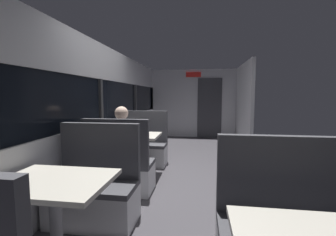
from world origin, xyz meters
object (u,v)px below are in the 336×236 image
object	(u,v)px
bench_mid_window_facing_end	(120,170)
dining_table_mid_window	(134,140)
bench_near_window_facing_entry	(95,193)
bench_mid_window_facing_entry	(144,148)
seated_passenger	(121,155)
dining_table_near_window	(55,191)

from	to	relation	value
bench_mid_window_facing_end	dining_table_mid_window	bearing A→B (deg)	90.00
bench_near_window_facing_entry	bench_mid_window_facing_end	world-z (taller)	same
dining_table_mid_window	bench_mid_window_facing_end	distance (m)	0.77
bench_near_window_facing_entry	bench_mid_window_facing_end	bearing A→B (deg)	90.00
bench_mid_window_facing_entry	seated_passenger	distance (m)	1.34
dining_table_near_window	bench_mid_window_facing_entry	distance (m)	2.93
dining_table_near_window	dining_table_mid_window	world-z (taller)	same
dining_table_near_window	bench_near_window_facing_entry	distance (m)	0.77
dining_table_mid_window	bench_mid_window_facing_entry	bearing A→B (deg)	90.00
bench_mid_window_facing_end	seated_passenger	size ratio (longest dim) A/B	0.87
dining_table_near_window	dining_table_mid_window	distance (m)	2.22
seated_passenger	dining_table_near_window	bearing A→B (deg)	-90.00
bench_mid_window_facing_entry	dining_table_near_window	bearing A→B (deg)	-90.00
bench_near_window_facing_entry	seated_passenger	distance (m)	0.91
bench_near_window_facing_entry	bench_mid_window_facing_end	xyz separation A→B (m)	(0.00, 0.82, 0.00)
dining_table_mid_window	bench_mid_window_facing_entry	world-z (taller)	bench_mid_window_facing_entry
dining_table_near_window	bench_mid_window_facing_end	world-z (taller)	bench_mid_window_facing_end
bench_mid_window_facing_entry	seated_passenger	world-z (taller)	seated_passenger
dining_table_near_window	seated_passenger	xyz separation A→B (m)	(0.00, 1.59, -0.10)
dining_table_mid_window	bench_mid_window_facing_end	xyz separation A→B (m)	(0.00, -0.70, -0.31)
bench_mid_window_facing_entry	seated_passenger	xyz separation A→B (m)	(0.00, -1.33, 0.21)
dining_table_near_window	seated_passenger	size ratio (longest dim) A/B	0.71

